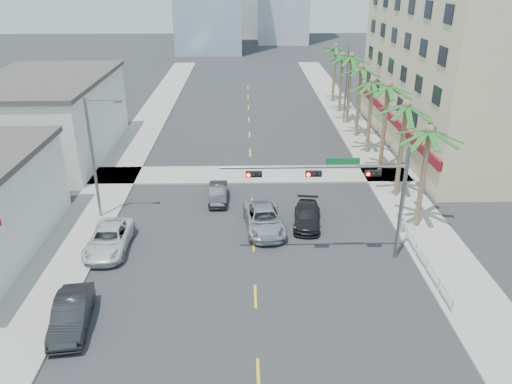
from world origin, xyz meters
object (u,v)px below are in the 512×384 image
car_lane_center (264,219)px  pedestrian (403,221)px  car_parked_far (109,239)px  car_lane_right (307,216)px  traffic_signal_mast (351,185)px  car_parked_mid (71,314)px  car_lane_left (218,193)px

car_lane_center → pedestrian: 9.56m
car_parked_far → car_lane_right: (13.28, 3.20, -0.09)m
car_parked_far → car_lane_center: car_lane_center is taller
car_lane_right → pedestrian: pedestrian is taller
car_lane_right → pedestrian: 6.60m
traffic_signal_mast → pedestrian: size_ratio=6.81×
car_parked_mid → car_lane_center: (10.19, 10.27, -0.00)m
car_lane_left → car_lane_center: bearing=-55.3°
car_parked_mid → car_lane_center: bearing=38.0°
car_parked_mid → car_parked_far: 7.72m
car_parked_mid → car_parked_far: (0.00, 7.72, -0.02)m
traffic_signal_mast → car_parked_mid: size_ratio=2.35×
car_lane_right → car_parked_mid: bearing=-133.0°
car_lane_left → car_lane_right: bearing=-33.3°
pedestrian → car_lane_left: bearing=-68.3°
car_lane_center → car_parked_mid: bearing=-140.2°
traffic_signal_mast → car_lane_right: size_ratio=2.42×
car_lane_center → car_lane_right: size_ratio=1.21×
car_parked_far → pedestrian: pedestrian is taller
car_lane_left → car_lane_center: (3.45, -4.80, 0.11)m
car_lane_right → pedestrian: (6.42, -1.53, 0.30)m
car_parked_mid → pedestrian: bearing=18.2°
car_parked_mid → car_lane_center: car_parked_mid is taller
car_parked_far → car_lane_left: (6.74, 7.35, -0.09)m
traffic_signal_mast → car_parked_mid: traffic_signal_mast is taller
car_parked_far → pedestrian: size_ratio=3.33×
car_parked_mid → car_lane_right: bearing=32.2°
car_lane_left → car_parked_mid: bearing=-115.0°
traffic_signal_mast → car_lane_center: size_ratio=2.00×
car_lane_left → pedestrian: (12.96, -5.68, 0.30)m
car_parked_far → car_lane_left: 9.97m
car_parked_far → car_parked_mid: bearing=-90.3°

